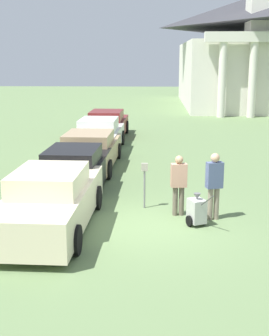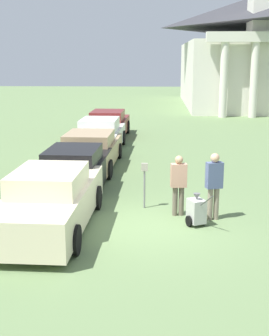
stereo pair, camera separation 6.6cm
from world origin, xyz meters
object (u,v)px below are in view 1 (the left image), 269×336
(parking_meter, at_px, (145,177))
(person_worker, at_px, (179,182))
(parked_car_cream, at_px, (52,201))
(parked_car_maroon, at_px, (107,125))
(parked_car_black, at_px, (74,171))
(parked_car_tan, at_px, (90,150))
(parked_car_white, at_px, (99,136))
(person_supervisor, at_px, (214,182))
(church, at_px, (246,48))
(equipment_cart, at_px, (197,211))

(parking_meter, relative_size, person_worker, 0.79)
(parked_car_cream, relative_size, parked_car_maroon, 0.98)
(parked_car_black, bearing_deg, parked_car_tan, 91.53)
(parked_car_white, xyz_separation_m, person_supervisor, (4.07, -9.25, 0.32))
(parking_meter, xyz_separation_m, person_worker, (0.92, -0.59, 0.02))
(parked_car_black, xyz_separation_m, parking_meter, (2.25, -1.57, 0.24))
(parked_car_tan, distance_m, church, 27.44)
(person_worker, xyz_separation_m, equipment_cart, (0.43, -0.78, -0.54))
(parked_car_black, xyz_separation_m, parked_car_maroon, (-0.00, 10.30, 0.02))
(person_worker, relative_size, equipment_cart, 1.65)
(parked_car_tan, distance_m, equipment_cart, 7.39)
(parked_car_tan, height_order, parking_meter, parked_car_tan)
(person_worker, relative_size, person_supervisor, 0.92)
(parked_car_tan, relative_size, person_worker, 3.22)
(parked_car_tan, height_order, church, church)
(parked_car_maroon, bearing_deg, parked_car_tan, -88.47)
(parked_car_white, distance_m, person_worker, 9.50)
(parked_car_tan, height_order, person_supervisor, person_supervisor)
(parked_car_white, height_order, person_worker, person_worker)
(church, bearing_deg, person_supervisor, -101.65)
(parked_car_cream, bearing_deg, person_worker, 21.47)
(parked_car_cream, distance_m, parked_car_tan, 6.82)
(parked_car_black, distance_m, equipment_cart, 4.66)
(parked_car_black, xyz_separation_m, person_worker, (3.17, -2.16, 0.26))
(parked_car_black, bearing_deg, parking_meter, -33.38)
(parked_car_maroon, xyz_separation_m, church, (10.46, 18.20, 4.34))
(parked_car_black, bearing_deg, church, 71.38)
(parking_meter, xyz_separation_m, equipment_cart, (1.35, -1.37, -0.52))
(parking_meter, bearing_deg, parked_car_white, 105.07)
(parked_car_black, xyz_separation_m, parked_car_tan, (-0.00, 3.51, -0.02))
(equipment_cart, bearing_deg, parked_car_cream, 161.10)
(parking_meter, bearing_deg, parked_car_cream, -142.19)
(parked_car_white, distance_m, parked_car_maroon, 3.52)
(parked_car_maroon, height_order, parking_meter, parked_car_maroon)
(person_worker, height_order, equipment_cart, person_worker)
(parked_car_maroon, bearing_deg, parked_car_white, -88.47)
(parked_car_maroon, distance_m, person_supervisor, 13.40)
(church, bearing_deg, parking_meter, -105.27)
(parked_car_cream, xyz_separation_m, parking_meter, (2.25, 1.75, 0.19))
(parked_car_white, xyz_separation_m, parked_car_maroon, (-0.00, 3.52, -0.01))
(parked_car_white, relative_size, parking_meter, 3.85)
(person_worker, distance_m, church, 31.78)
(parking_meter, bearing_deg, parked_car_tan, 113.89)
(person_supervisor, bearing_deg, parked_car_cream, -4.09)
(parked_car_maroon, height_order, equipment_cart, parked_car_maroon)
(parked_car_white, bearing_deg, parked_car_cream, -88.47)
(person_supervisor, xyz_separation_m, church, (6.38, 30.96, 4.01))
(parked_car_maroon, relative_size, parking_meter, 4.02)
(parking_meter, height_order, church, church)
(parked_car_cream, height_order, equipment_cart, parked_car_cream)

